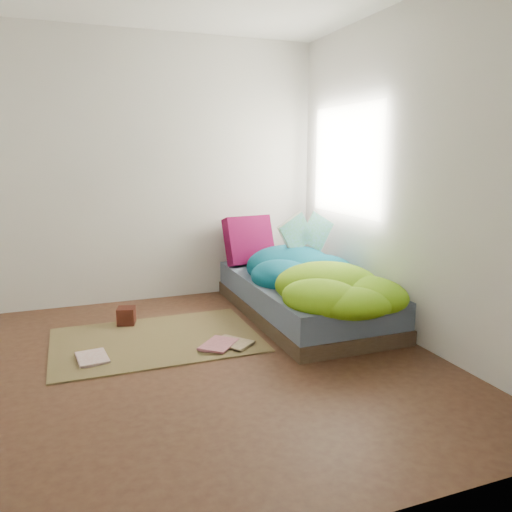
{
  "coord_description": "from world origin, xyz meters",
  "views": [
    {
      "loc": [
        -0.73,
        -3.25,
        1.47
      ],
      "look_at": [
        0.78,
        0.75,
        0.58
      ],
      "focal_mm": 35.0,
      "sensor_mm": 36.0,
      "label": 1
    }
  ],
  "objects_px": {
    "open_book": "(308,222)",
    "floor_book_a": "(77,360)",
    "wooden_box": "(126,316)",
    "bed": "(302,297)",
    "pillow_magenta": "(249,240)",
    "floor_book_b": "(206,343)"
  },
  "relations": [
    {
      "from": "wooden_box",
      "to": "floor_book_b",
      "type": "height_order",
      "value": "wooden_box"
    },
    {
      "from": "bed",
      "to": "pillow_magenta",
      "type": "distance_m",
      "value": 0.92
    },
    {
      "from": "floor_book_b",
      "to": "open_book",
      "type": "bearing_deg",
      "value": 71.88
    },
    {
      "from": "bed",
      "to": "floor_book_a",
      "type": "relative_size",
      "value": 7.11
    },
    {
      "from": "open_book",
      "to": "floor_book_a",
      "type": "bearing_deg",
      "value": -170.6
    },
    {
      "from": "wooden_box",
      "to": "floor_book_b",
      "type": "xyz_separation_m",
      "value": [
        0.52,
        -0.71,
        -0.06
      ]
    },
    {
      "from": "pillow_magenta",
      "to": "open_book",
      "type": "bearing_deg",
      "value": -61.9
    },
    {
      "from": "wooden_box",
      "to": "floor_book_a",
      "type": "distance_m",
      "value": 0.82
    },
    {
      "from": "floor_book_b",
      "to": "wooden_box",
      "type": "bearing_deg",
      "value": 169.38
    },
    {
      "from": "open_book",
      "to": "wooden_box",
      "type": "relative_size",
      "value": 3.36
    },
    {
      "from": "bed",
      "to": "floor_book_b",
      "type": "relative_size",
      "value": 6.7
    },
    {
      "from": "bed",
      "to": "floor_book_a",
      "type": "xyz_separation_m",
      "value": [
        -1.97,
        -0.42,
        -0.15
      ]
    },
    {
      "from": "bed",
      "to": "floor_book_a",
      "type": "bearing_deg",
      "value": -168.07
    },
    {
      "from": "bed",
      "to": "floor_book_a",
      "type": "height_order",
      "value": "bed"
    },
    {
      "from": "pillow_magenta",
      "to": "floor_book_b",
      "type": "height_order",
      "value": "pillow_magenta"
    },
    {
      "from": "wooden_box",
      "to": "floor_book_a",
      "type": "relative_size",
      "value": 0.52
    },
    {
      "from": "pillow_magenta",
      "to": "wooden_box",
      "type": "xyz_separation_m",
      "value": [
        -1.32,
        -0.5,
        -0.5
      ]
    },
    {
      "from": "bed",
      "to": "floor_book_b",
      "type": "height_order",
      "value": "bed"
    },
    {
      "from": "pillow_magenta",
      "to": "open_book",
      "type": "xyz_separation_m",
      "value": [
        0.39,
        -0.55,
        0.24
      ]
    },
    {
      "from": "floor_book_a",
      "to": "floor_book_b",
      "type": "relative_size",
      "value": 0.94
    },
    {
      "from": "pillow_magenta",
      "to": "wooden_box",
      "type": "relative_size",
      "value": 3.34
    },
    {
      "from": "floor_book_a",
      "to": "open_book",
      "type": "bearing_deg",
      "value": 10.84
    }
  ]
}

